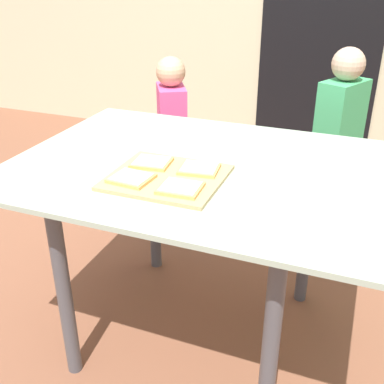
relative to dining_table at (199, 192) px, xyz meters
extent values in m
plane|color=brown|center=(0.00, 0.00, -0.65)|extent=(16.00, 16.00, 0.00)
cube|color=black|center=(0.10, 2.33, 0.35)|extent=(0.90, 0.02, 2.00)
cube|color=#9FB29D|center=(0.00, 0.00, 0.10)|extent=(1.30, 0.97, 0.02)
cylinder|color=#4C4C51|center=(-0.36, -0.36, -0.28)|extent=(0.05, 0.05, 0.74)
cylinder|color=#4C4C51|center=(0.36, -0.36, -0.28)|extent=(0.05, 0.05, 0.74)
cylinder|color=#4C4C51|center=(-0.36, 0.36, -0.28)|extent=(0.05, 0.05, 0.74)
cylinder|color=#4C4C51|center=(0.36, 0.36, -0.28)|extent=(0.05, 0.05, 0.74)
cube|color=tan|center=(-0.06, -0.16, 0.12)|extent=(0.36, 0.33, 0.01)
cube|color=#E4A555|center=(0.03, -0.08, 0.13)|extent=(0.14, 0.13, 0.01)
cube|color=beige|center=(0.03, -0.08, 0.14)|extent=(0.13, 0.11, 0.00)
cube|color=#E4A555|center=(-0.14, -0.09, 0.13)|extent=(0.14, 0.13, 0.01)
cube|color=beige|center=(-0.14, -0.09, 0.14)|extent=(0.13, 0.11, 0.00)
cube|color=#E4A555|center=(-0.15, -0.23, 0.13)|extent=(0.14, 0.12, 0.01)
cube|color=beige|center=(-0.15, -0.23, 0.14)|extent=(0.12, 0.11, 0.00)
cube|color=#E4A555|center=(0.03, -0.24, 0.13)|extent=(0.13, 0.12, 0.01)
cube|color=beige|center=(0.03, -0.24, 0.14)|extent=(0.12, 0.11, 0.00)
cylinder|color=white|center=(0.27, 0.07, 0.12)|extent=(0.21, 0.21, 0.01)
cylinder|color=#2D3848|center=(-0.50, 0.89, -0.42)|extent=(0.09, 0.09, 0.46)
cylinder|color=#2D3848|center=(-0.43, 0.76, -0.42)|extent=(0.09, 0.09, 0.46)
cube|color=#E54C8C|center=(-0.47, 0.82, -0.02)|extent=(0.24, 0.28, 0.34)
sphere|color=tan|center=(-0.47, 0.82, 0.23)|extent=(0.15, 0.15, 0.15)
cylinder|color=#474A44|center=(0.43, 0.91, -0.40)|extent=(0.09, 0.09, 0.50)
cylinder|color=#474A44|center=(0.37, 0.78, -0.40)|extent=(0.09, 0.09, 0.50)
cube|color=#3FA566|center=(0.40, 0.84, 0.05)|extent=(0.23, 0.28, 0.40)
sphere|color=tan|center=(0.40, 0.84, 0.33)|extent=(0.15, 0.15, 0.15)
camera|label=1|loc=(0.52, -1.42, 0.75)|focal=43.89mm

